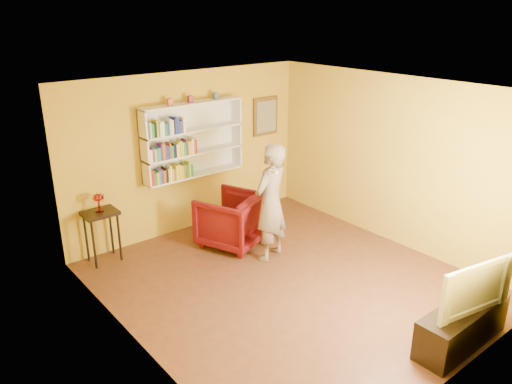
# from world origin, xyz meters

# --- Properties ---
(room_shell) EXTENTS (5.30, 5.80, 2.88)m
(room_shell) POSITION_xyz_m (0.00, 0.00, 1.02)
(room_shell) COLOR #4D2A19
(room_shell) RESTS_ON ground
(bookshelf) EXTENTS (1.80, 0.29, 1.23)m
(bookshelf) POSITION_xyz_m (0.00, 2.41, 1.59)
(bookshelf) COLOR silver
(bookshelf) RESTS_ON room_shell
(books_row_lower) EXTENTS (0.76, 0.19, 0.26)m
(books_row_lower) POSITION_xyz_m (-0.48, 2.30, 1.13)
(books_row_lower) COLOR #A81B19
(books_row_lower) RESTS_ON bookshelf
(books_row_middle) EXTENTS (0.85, 0.19, 0.27)m
(books_row_middle) POSITION_xyz_m (-0.44, 2.30, 1.51)
(books_row_middle) COLOR white
(books_row_middle) RESTS_ON bookshelf
(books_row_upper) EXTENTS (0.66, 0.19, 0.26)m
(books_row_upper) POSITION_xyz_m (-0.54, 2.31, 1.89)
(books_row_upper) COLOR navy
(books_row_upper) RESTS_ON bookshelf
(ornament_left) EXTENTS (0.08, 0.08, 0.11)m
(ornament_left) POSITION_xyz_m (-0.39, 2.35, 2.27)
(ornament_left) COLOR #C26137
(ornament_left) RESTS_ON bookshelf
(ornament_centre) EXTENTS (0.08, 0.08, 0.11)m
(ornament_centre) POSITION_xyz_m (-0.02, 2.35, 2.27)
(ornament_centre) COLOR maroon
(ornament_centre) RESTS_ON bookshelf
(ornament_right) EXTENTS (0.08, 0.08, 0.11)m
(ornament_right) POSITION_xyz_m (0.47, 2.35, 2.27)
(ornament_right) COLOR #425B6E
(ornament_right) RESTS_ON bookshelf
(framed_painting) EXTENTS (0.55, 0.05, 0.70)m
(framed_painting) POSITION_xyz_m (1.65, 2.46, 1.75)
(framed_painting) COLOR #573B19
(framed_painting) RESTS_ON room_shell
(console_table) EXTENTS (0.50, 0.38, 0.81)m
(console_table) POSITION_xyz_m (-1.73, 2.25, 0.67)
(console_table) COLOR black
(console_table) RESTS_ON ground
(ruby_lustre) EXTENTS (0.17, 0.17, 0.28)m
(ruby_lustre) POSITION_xyz_m (-1.73, 2.25, 1.01)
(ruby_lustre) COLOR maroon
(ruby_lustre) RESTS_ON console_table
(armchair) EXTENTS (1.20, 1.22, 0.86)m
(armchair) POSITION_xyz_m (0.12, 1.48, 0.43)
(armchair) COLOR #46050C
(armchair) RESTS_ON ground
(person) EXTENTS (0.75, 0.60, 1.81)m
(person) POSITION_xyz_m (0.30, 0.74, 0.91)
(person) COLOR #706152
(person) RESTS_ON ground
(game_remote) EXTENTS (0.04, 0.15, 0.04)m
(game_remote) POSITION_xyz_m (0.13, 0.49, 1.50)
(game_remote) COLOR white
(game_remote) RESTS_ON person
(tv_cabinet) EXTENTS (1.34, 0.40, 0.48)m
(tv_cabinet) POSITION_xyz_m (0.61, -2.25, 0.24)
(tv_cabinet) COLOR black
(tv_cabinet) RESTS_ON ground
(television) EXTENTS (1.06, 0.34, 0.61)m
(television) POSITION_xyz_m (0.61, -2.25, 0.78)
(television) COLOR black
(television) RESTS_ON tv_cabinet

